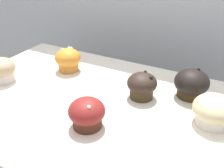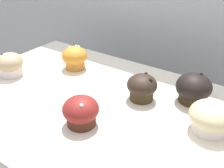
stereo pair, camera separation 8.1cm
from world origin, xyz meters
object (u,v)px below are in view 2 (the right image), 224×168
serving_plate (160,162)px  muffin_back_right (142,87)px  muffin_front_left (75,58)px  muffin_front_right (81,111)px  muffin_front_center (10,65)px  muffin_back_left (212,118)px  muffin_back_center (193,89)px

serving_plate → muffin_back_right: bearing=127.6°
muffin_back_right → muffin_front_left: muffin_front_left is taller
muffin_front_right → muffin_front_left: bearing=134.0°
muffin_front_center → serving_plate: size_ratio=0.45×
muffin_front_right → muffin_front_center: bearing=169.1°
serving_plate → muffin_front_left: bearing=151.2°
muffin_back_right → muffin_front_right: 0.22m
muffin_back_right → serving_plate: 0.27m
muffin_back_left → muffin_front_right: bearing=-150.4°
muffin_front_left → serving_plate: 0.55m
serving_plate → muffin_back_left: bearing=72.8°
muffin_front_left → muffin_back_center: (0.45, 0.03, 0.00)m
muffin_front_center → muffin_back_center: muffin_back_center is taller
muffin_back_left → muffin_front_right: muffin_back_left is taller
muffin_front_center → muffin_back_center: bearing=18.4°
muffin_back_right → serving_plate: bearing=-52.4°
muffin_front_left → serving_plate: bearing=-28.8°
muffin_front_center → muffin_front_right: 0.40m
muffin_front_center → muffin_back_right: size_ratio=1.04×
muffin_back_left → muffin_back_center: muffin_back_center is taller
muffin_back_left → muffin_back_right: (-0.22, 0.04, 0.00)m
muffin_back_left → serving_plate: 0.19m
muffin_front_right → serving_plate: 0.24m
muffin_back_left → muffin_back_right: bearing=171.0°
muffin_back_left → muffin_front_center: bearing=-172.5°
muffin_back_center → muffin_front_center: bearing=-161.6°
muffin_front_right → muffin_back_center: 0.35m
muffin_back_left → muffin_back_center: (-0.09, 0.11, 0.00)m
muffin_back_right → muffin_back_center: bearing=29.2°
muffin_front_left → muffin_back_center: bearing=3.3°
muffin_back_left → muffin_back_right: 0.22m
muffin_back_left → muffin_back_right: same height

